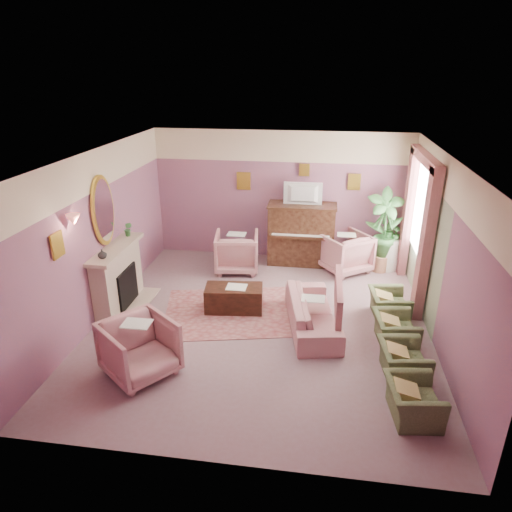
# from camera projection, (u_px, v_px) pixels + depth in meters

# --- Properties ---
(floor) EXTENTS (5.50, 6.00, 0.01)m
(floor) POSITION_uv_depth(u_px,v_px,m) (261.00, 323.00, 7.73)
(floor) COLOR gray
(floor) RESTS_ON ground
(ceiling) EXTENTS (5.50, 6.00, 0.01)m
(ceiling) POSITION_uv_depth(u_px,v_px,m) (262.00, 157.00, 6.65)
(ceiling) COLOR white
(ceiling) RESTS_ON wall_back
(wall_back) EXTENTS (5.50, 0.02, 2.80)m
(wall_back) POSITION_uv_depth(u_px,v_px,m) (280.00, 196.00, 9.93)
(wall_back) COLOR #6F4D72
(wall_back) RESTS_ON floor
(wall_front) EXTENTS (5.50, 0.02, 2.80)m
(wall_front) POSITION_uv_depth(u_px,v_px,m) (220.00, 356.00, 4.45)
(wall_front) COLOR #6F4D72
(wall_front) RESTS_ON floor
(wall_left) EXTENTS (0.02, 6.00, 2.80)m
(wall_left) POSITION_uv_depth(u_px,v_px,m) (98.00, 237.00, 7.56)
(wall_left) COLOR #6F4D72
(wall_left) RESTS_ON floor
(wall_right) EXTENTS (0.02, 6.00, 2.80)m
(wall_right) POSITION_uv_depth(u_px,v_px,m) (444.00, 256.00, 6.82)
(wall_right) COLOR #6F4D72
(wall_right) RESTS_ON floor
(picture_rail_band) EXTENTS (5.50, 0.01, 0.65)m
(picture_rail_band) POSITION_uv_depth(u_px,v_px,m) (281.00, 146.00, 9.50)
(picture_rail_band) COLOR beige
(picture_rail_band) RESTS_ON wall_back
(stripe_panel) EXTENTS (0.01, 3.00, 2.15)m
(stripe_panel) POSITION_uv_depth(u_px,v_px,m) (423.00, 245.00, 8.13)
(stripe_panel) COLOR gray
(stripe_panel) RESTS_ON wall_right
(fireplace_surround) EXTENTS (0.30, 1.40, 1.10)m
(fireplace_surround) POSITION_uv_depth(u_px,v_px,m) (118.00, 279.00, 8.05)
(fireplace_surround) COLOR tan
(fireplace_surround) RESTS_ON floor
(fireplace_inset) EXTENTS (0.18, 0.72, 0.68)m
(fireplace_inset) POSITION_uv_depth(u_px,v_px,m) (124.00, 287.00, 8.09)
(fireplace_inset) COLOR black
(fireplace_inset) RESTS_ON floor
(fire_ember) EXTENTS (0.06, 0.54, 0.10)m
(fire_ember) POSITION_uv_depth(u_px,v_px,m) (127.00, 296.00, 8.15)
(fire_ember) COLOR #FF381D
(fire_ember) RESTS_ON floor
(mantel_shelf) EXTENTS (0.40, 1.55, 0.07)m
(mantel_shelf) POSITION_uv_depth(u_px,v_px,m) (116.00, 249.00, 7.82)
(mantel_shelf) COLOR tan
(mantel_shelf) RESTS_ON fireplace_surround
(hearth) EXTENTS (0.55, 1.50, 0.02)m
(hearth) POSITION_uv_depth(u_px,v_px,m) (132.00, 306.00, 8.23)
(hearth) COLOR tan
(hearth) RESTS_ON floor
(mirror_frame) EXTENTS (0.04, 0.72, 1.20)m
(mirror_frame) POSITION_uv_depth(u_px,v_px,m) (103.00, 211.00, 7.58)
(mirror_frame) COLOR gold
(mirror_frame) RESTS_ON wall_left
(mirror_glass) EXTENTS (0.01, 0.60, 1.06)m
(mirror_glass) POSITION_uv_depth(u_px,v_px,m) (104.00, 211.00, 7.58)
(mirror_glass) COLOR white
(mirror_glass) RESTS_ON wall_left
(sconce_shade) EXTENTS (0.20, 0.20, 0.16)m
(sconce_shade) POSITION_uv_depth(u_px,v_px,m) (73.00, 220.00, 6.54)
(sconce_shade) COLOR #DF6A5C
(sconce_shade) RESTS_ON wall_left
(piano) EXTENTS (1.40, 0.60, 1.30)m
(piano) POSITION_uv_depth(u_px,v_px,m) (301.00, 235.00, 9.86)
(piano) COLOR #3B2215
(piano) RESTS_ON floor
(piano_keyshelf) EXTENTS (1.30, 0.12, 0.06)m
(piano_keyshelf) POSITION_uv_depth(u_px,v_px,m) (300.00, 237.00, 9.51)
(piano_keyshelf) COLOR #3B2215
(piano_keyshelf) RESTS_ON piano
(piano_keys) EXTENTS (1.20, 0.08, 0.02)m
(piano_keys) POSITION_uv_depth(u_px,v_px,m) (300.00, 235.00, 9.49)
(piano_keys) COLOR white
(piano_keys) RESTS_ON piano
(piano_top) EXTENTS (1.45, 0.65, 0.04)m
(piano_top) POSITION_uv_depth(u_px,v_px,m) (302.00, 205.00, 9.60)
(piano_top) COLOR #3B2215
(piano_top) RESTS_ON piano
(television) EXTENTS (0.80, 0.12, 0.48)m
(television) POSITION_uv_depth(u_px,v_px,m) (303.00, 192.00, 9.44)
(television) COLOR black
(television) RESTS_ON piano
(print_back_left) EXTENTS (0.30, 0.03, 0.38)m
(print_back_left) POSITION_uv_depth(u_px,v_px,m) (244.00, 181.00, 9.87)
(print_back_left) COLOR gold
(print_back_left) RESTS_ON wall_back
(print_back_right) EXTENTS (0.26, 0.03, 0.34)m
(print_back_right) POSITION_uv_depth(u_px,v_px,m) (354.00, 182.00, 9.53)
(print_back_right) COLOR gold
(print_back_right) RESTS_ON wall_back
(print_back_mid) EXTENTS (0.22, 0.03, 0.26)m
(print_back_mid) POSITION_uv_depth(u_px,v_px,m) (304.00, 170.00, 9.59)
(print_back_mid) COLOR gold
(print_back_mid) RESTS_ON wall_back
(print_left_wall) EXTENTS (0.03, 0.28, 0.36)m
(print_left_wall) POSITION_uv_depth(u_px,v_px,m) (57.00, 245.00, 6.33)
(print_left_wall) COLOR gold
(print_left_wall) RESTS_ON wall_left
(window_blind) EXTENTS (0.03, 1.40, 1.80)m
(window_blind) POSITION_uv_depth(u_px,v_px,m) (423.00, 207.00, 8.12)
(window_blind) COLOR silver
(window_blind) RESTS_ON wall_right
(curtain_left) EXTENTS (0.16, 0.34, 2.60)m
(curtain_left) POSITION_uv_depth(u_px,v_px,m) (426.00, 246.00, 7.45)
(curtain_left) COLOR #985358
(curtain_left) RESTS_ON floor
(curtain_right) EXTENTS (0.16, 0.34, 2.60)m
(curtain_right) POSITION_uv_depth(u_px,v_px,m) (408.00, 213.00, 9.13)
(curtain_right) COLOR #985358
(curtain_right) RESTS_ON floor
(pelmet) EXTENTS (0.16, 2.20, 0.16)m
(pelmet) POSITION_uv_depth(u_px,v_px,m) (426.00, 158.00, 7.80)
(pelmet) COLOR #985358
(pelmet) RESTS_ON wall_right
(mantel_plant) EXTENTS (0.16, 0.16, 0.28)m
(mantel_plant) POSITION_uv_depth(u_px,v_px,m) (128.00, 229.00, 8.26)
(mantel_plant) COLOR #387939
(mantel_plant) RESTS_ON mantel_shelf
(mantel_vase) EXTENTS (0.16, 0.16, 0.16)m
(mantel_vase) POSITION_uv_depth(u_px,v_px,m) (102.00, 254.00, 7.32)
(mantel_vase) COLOR beige
(mantel_vase) RESTS_ON mantel_shelf
(area_rug) EXTENTS (2.83, 2.29, 0.01)m
(area_rug) POSITION_uv_depth(u_px,v_px,m) (237.00, 311.00, 8.07)
(area_rug) COLOR #955454
(area_rug) RESTS_ON floor
(coffee_table) EXTENTS (1.05, 0.60, 0.45)m
(coffee_table) POSITION_uv_depth(u_px,v_px,m) (234.00, 298.00, 8.05)
(coffee_table) COLOR black
(coffee_table) RESTS_ON floor
(table_paper) EXTENTS (0.35, 0.28, 0.01)m
(table_paper) POSITION_uv_depth(u_px,v_px,m) (237.00, 287.00, 7.96)
(table_paper) COLOR white
(table_paper) RESTS_ON coffee_table
(sofa) EXTENTS (0.61, 1.84, 0.74)m
(sofa) POSITION_uv_depth(u_px,v_px,m) (313.00, 307.00, 7.47)
(sofa) COLOR tan
(sofa) RESTS_ON floor
(sofa_throw) EXTENTS (0.09, 1.40, 0.51)m
(sofa_throw) POSITION_uv_depth(u_px,v_px,m) (338.00, 296.00, 7.33)
(sofa_throw) COLOR #985358
(sofa_throw) RESTS_ON sofa
(floral_armchair_left) EXTENTS (0.88, 0.88, 0.91)m
(floral_armchair_left) POSITION_uv_depth(u_px,v_px,m) (237.00, 250.00, 9.56)
(floral_armchair_left) COLOR tan
(floral_armchair_left) RESTS_ON floor
(floral_armchair_right) EXTENTS (0.88, 0.88, 0.91)m
(floral_armchair_right) POSITION_uv_depth(u_px,v_px,m) (345.00, 251.00, 9.52)
(floral_armchair_right) COLOR tan
(floral_armchair_right) RESTS_ON floor
(floral_armchair_front) EXTENTS (0.88, 0.88, 0.91)m
(floral_armchair_front) POSITION_uv_depth(u_px,v_px,m) (139.00, 346.00, 6.28)
(floral_armchair_front) COLOR tan
(floral_armchair_front) RESTS_ON floor
(olive_chair_a) EXTENTS (0.51, 0.72, 0.62)m
(olive_chair_a) POSITION_uv_depth(u_px,v_px,m) (413.00, 395.00, 5.55)
(olive_chair_a) COLOR #505D38
(olive_chair_a) RESTS_ON floor
(olive_chair_b) EXTENTS (0.51, 0.72, 0.62)m
(olive_chair_b) POSITION_uv_depth(u_px,v_px,m) (403.00, 356.00, 6.30)
(olive_chair_b) COLOR #505D38
(olive_chair_b) RESTS_ON floor
(olive_chair_c) EXTENTS (0.51, 0.72, 0.62)m
(olive_chair_c) POSITION_uv_depth(u_px,v_px,m) (395.00, 326.00, 7.05)
(olive_chair_c) COLOR #505D38
(olive_chair_c) RESTS_ON floor
(olive_chair_d) EXTENTS (0.51, 0.72, 0.62)m
(olive_chair_d) POSITION_uv_depth(u_px,v_px,m) (389.00, 301.00, 7.80)
(olive_chair_d) COLOR #505D38
(olive_chair_d) RESTS_ON floor
(side_table) EXTENTS (0.52, 0.52, 0.70)m
(side_table) POSITION_uv_depth(u_px,v_px,m) (387.00, 253.00, 9.69)
(side_table) COLOR white
(side_table) RESTS_ON floor
(side_plant_big) EXTENTS (0.30, 0.30, 0.34)m
(side_plant_big) POSITION_uv_depth(u_px,v_px,m) (390.00, 230.00, 9.49)
(side_plant_big) COLOR #387939
(side_plant_big) RESTS_ON side_table
(side_plant_small) EXTENTS (0.16, 0.16, 0.28)m
(side_plant_small) POSITION_uv_depth(u_px,v_px,m) (396.00, 233.00, 9.39)
(side_plant_small) COLOR #387939
(side_plant_small) RESTS_ON side_table
(palm_pot) EXTENTS (0.34, 0.34, 0.34)m
(palm_pot) POSITION_uv_depth(u_px,v_px,m) (380.00, 263.00, 9.64)
(palm_pot) COLOR #9D6A4E
(palm_pot) RESTS_ON floor
(palm_plant) EXTENTS (0.76, 0.76, 1.44)m
(palm_plant) POSITION_uv_depth(u_px,v_px,m) (384.00, 223.00, 9.30)
(palm_plant) COLOR #387939
(palm_plant) RESTS_ON palm_pot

